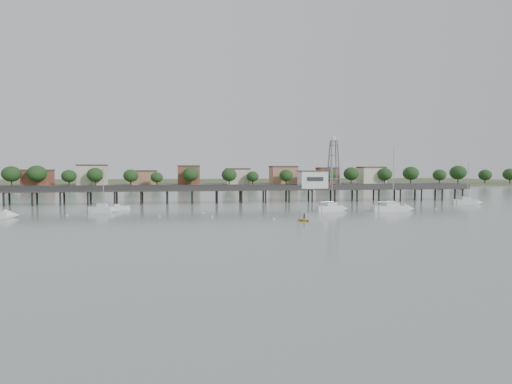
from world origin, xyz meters
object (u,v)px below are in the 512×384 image
at_px(pier, 229,190).
at_px(sailboat_b, 106,210).
at_px(sailboat_e, 470,202).
at_px(sailboat_d, 398,208).
at_px(sailboat_c, 335,208).
at_px(white_tender, 120,208).
at_px(lattice_tower, 334,164).
at_px(yellow_dinghy, 304,221).

relative_size(pier, sailboat_b, 14.47).
xyz_separation_m(sailboat_e, sailboat_d, (-29.16, -14.56, -0.02)).
distance_m(sailboat_c, white_tender, 50.42).
relative_size(sailboat_d, sailboat_c, 1.25).
bearing_deg(sailboat_b, lattice_tower, 35.18).
bearing_deg(yellow_dinghy, sailboat_d, 4.13).
xyz_separation_m(sailboat_c, white_tender, (-49.21, 11.01, -0.16)).
distance_m(lattice_tower, yellow_dinghy, 52.21).
distance_m(sailboat_e, yellow_dinghy, 63.06).
xyz_separation_m(sailboat_c, yellow_dinghy, (-12.31, -17.42, -0.65)).
distance_m(white_tender, yellow_dinghy, 46.58).
distance_m(pier, sailboat_c, 35.87).
distance_m(sailboat_d, white_tender, 64.89).
distance_m(sailboat_e, sailboat_c, 45.07).
xyz_separation_m(lattice_tower, sailboat_c, (-9.94, -28.49, -10.45)).
relative_size(sailboat_e, sailboat_c, 0.97).
bearing_deg(sailboat_e, pier, -179.53).
bearing_deg(pier, sailboat_d, -40.84).
xyz_separation_m(sailboat_e, sailboat_b, (-94.89, -6.96, 0.01)).
relative_size(pier, sailboat_e, 12.32).
bearing_deg(lattice_tower, yellow_dinghy, -115.85).
relative_size(sailboat_e, white_tender, 2.80).
height_order(sailboat_d, yellow_dinghy, sailboat_d).
bearing_deg(sailboat_d, pier, 137.17).
height_order(sailboat_b, yellow_dinghy, sailboat_b).
relative_size(sailboat_b, white_tender, 2.38).
height_order(lattice_tower, sailboat_d, lattice_tower).
height_order(sailboat_c, white_tender, sailboat_c).
bearing_deg(sailboat_e, white_tender, -164.69).
distance_m(sailboat_c, yellow_dinghy, 21.34).
distance_m(lattice_tower, sailboat_d, 32.97).
relative_size(white_tender, yellow_dinghy, 1.54).
xyz_separation_m(pier, sailboat_d, (35.82, -30.97, -3.16)).
xyz_separation_m(sailboat_e, sailboat_c, (-43.42, -12.09, -0.00)).
distance_m(sailboat_b, white_tender, 6.31).
distance_m(lattice_tower, white_tender, 62.58).
bearing_deg(white_tender, sailboat_c, -29.20).
relative_size(lattice_tower, sailboat_e, 1.27).
relative_size(sailboat_d, white_tender, 3.60).
xyz_separation_m(lattice_tower, sailboat_b, (-61.41, -23.37, -10.44)).
xyz_separation_m(sailboat_e, white_tender, (-92.63, -1.07, -0.16)).
bearing_deg(yellow_dinghy, sailboat_e, 2.67).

